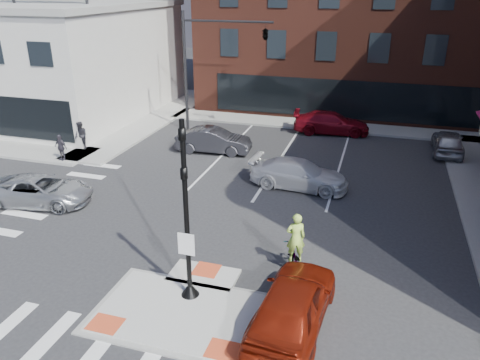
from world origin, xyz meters
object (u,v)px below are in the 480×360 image
(bg_car_red, at_px, (331,123))
(pedestrian_a, at_px, (81,136))
(pedestrian_b, at_px, (61,147))
(red_sedan, at_px, (293,304))
(cyclist, at_px, (295,252))
(bg_car_silver, at_px, (448,142))
(white_pickup, at_px, (299,174))
(bg_car_dark, at_px, (214,140))
(silver_suv, at_px, (40,190))

(bg_car_red, xyz_separation_m, pedestrian_a, (-14.22, -8.31, 0.27))
(pedestrian_b, bearing_deg, bg_car_red, 45.18)
(bg_car_red, relative_size, pedestrian_b, 3.39)
(red_sedan, height_order, cyclist, cyclist)
(bg_car_silver, height_order, cyclist, cyclist)
(white_pickup, xyz_separation_m, bg_car_dark, (-5.97, 3.79, 0.03))
(pedestrian_a, bearing_deg, red_sedan, -17.95)
(silver_suv, bearing_deg, cyclist, -109.28)
(silver_suv, relative_size, bg_car_red, 0.95)
(bg_car_dark, height_order, bg_car_red, bg_car_dark)
(bg_car_dark, relative_size, bg_car_red, 0.89)
(silver_suv, relative_size, bg_car_silver, 1.14)
(cyclist, bearing_deg, bg_car_red, -109.73)
(silver_suv, relative_size, pedestrian_a, 2.82)
(silver_suv, relative_size, white_pickup, 0.99)
(silver_suv, height_order, white_pickup, white_pickup)
(silver_suv, bearing_deg, pedestrian_a, 9.81)
(pedestrian_a, xyz_separation_m, pedestrian_b, (0.00, -2.00, -0.11))
(cyclist, bearing_deg, white_pickup, -103.11)
(bg_car_red, distance_m, pedestrian_b, 17.57)
(bg_car_dark, xyz_separation_m, pedestrian_b, (-7.81, -4.24, 0.16))
(bg_car_red, xyz_separation_m, cyclist, (0.78, -17.39, 0.04))
(white_pickup, height_order, bg_car_silver, bg_car_silver)
(red_sedan, distance_m, pedestrian_b, 18.45)
(white_pickup, distance_m, pedestrian_b, 13.79)
(red_sedan, xyz_separation_m, bg_car_dark, (-7.69, 14.24, -0.08))
(white_pickup, relative_size, cyclist, 2.13)
(pedestrian_a, distance_m, pedestrian_b, 2.00)
(red_sedan, relative_size, pedestrian_a, 2.82)
(white_pickup, bearing_deg, bg_car_dark, 60.98)
(bg_car_dark, relative_size, cyclist, 1.96)
(pedestrian_b, bearing_deg, bg_car_silver, 30.02)
(silver_suv, bearing_deg, white_pickup, -74.07)
(red_sedan, distance_m, cyclist, 2.96)
(bg_car_dark, bearing_deg, silver_suv, 145.14)
(silver_suv, distance_m, pedestrian_b, 5.59)
(silver_suv, bearing_deg, pedestrian_b, 16.72)
(red_sedan, relative_size, white_pickup, 0.99)
(white_pickup, bearing_deg, bg_car_red, 0.86)
(red_sedan, height_order, pedestrian_a, pedestrian_a)
(bg_car_red, height_order, pedestrian_b, pedestrian_b)
(bg_car_dark, bearing_deg, red_sedan, -156.59)
(bg_car_dark, height_order, cyclist, cyclist)
(red_sedan, relative_size, pedestrian_b, 3.23)
(cyclist, distance_m, pedestrian_a, 17.54)
(red_sedan, xyz_separation_m, white_pickup, (-1.72, 10.45, -0.11))
(silver_suv, xyz_separation_m, pedestrian_b, (-2.50, 5.00, 0.23))
(white_pickup, relative_size, pedestrian_b, 3.27)
(cyclist, bearing_deg, pedestrian_b, -47.57)
(cyclist, bearing_deg, red_sedan, 77.41)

